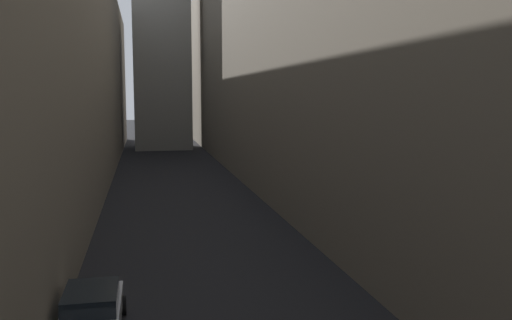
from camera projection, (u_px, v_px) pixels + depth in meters
name	position (u px, v px, depth m)	size (l,w,h in m)	color
ground_plane	(183.00, 199.00, 39.26)	(264.00, 264.00, 0.00)	black
building_block_left	(15.00, 65.00, 37.80)	(11.64, 108.00, 19.10)	#756B5B
building_block_right	(339.00, 44.00, 42.35)	(13.80, 108.00, 22.82)	#756B5B
parked_car_left_far	(92.00, 311.00, 16.82)	(1.96, 4.42, 1.51)	#B7B7BC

